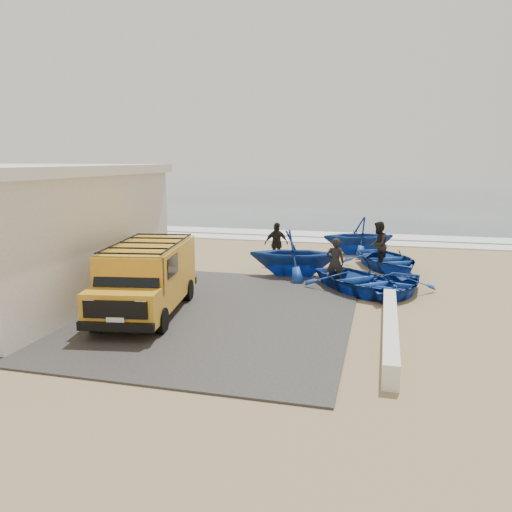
# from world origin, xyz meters

# --- Properties ---
(ground) EXTENTS (160.00, 160.00, 0.00)m
(ground) POSITION_xyz_m (0.00, 0.00, 0.00)
(ground) COLOR #998059
(slab) EXTENTS (12.00, 10.00, 0.05)m
(slab) POSITION_xyz_m (-2.00, -2.00, 0.03)
(slab) COLOR #393734
(slab) RESTS_ON ground
(ocean) EXTENTS (180.00, 88.00, 0.01)m
(ocean) POSITION_xyz_m (0.00, 56.00, 0.00)
(ocean) COLOR #385166
(ocean) RESTS_ON ground
(surf_line) EXTENTS (180.00, 1.60, 0.06)m
(surf_line) POSITION_xyz_m (0.00, 12.00, 0.03)
(surf_line) COLOR white
(surf_line) RESTS_ON ground
(surf_wash) EXTENTS (180.00, 2.20, 0.04)m
(surf_wash) POSITION_xyz_m (0.00, 14.50, 0.02)
(surf_wash) COLOR white
(surf_wash) RESTS_ON ground
(parapet) EXTENTS (0.35, 6.00, 0.55)m
(parapet) POSITION_xyz_m (5.00, -3.00, 0.28)
(parapet) COLOR silver
(parapet) RESTS_ON ground
(van) EXTENTS (2.67, 5.14, 2.10)m
(van) POSITION_xyz_m (-1.91, -2.50, 1.13)
(van) COLOR gold
(van) RESTS_ON ground
(boat_near_left) EXTENTS (4.65, 4.77, 0.81)m
(boat_near_left) POSITION_xyz_m (4.00, 1.48, 0.40)
(boat_near_left) COLOR #143D9D
(boat_near_left) RESTS_ON ground
(boat_near_right) EXTENTS (3.22, 3.85, 0.68)m
(boat_near_right) POSITION_xyz_m (5.11, 1.40, 0.34)
(boat_near_right) COLOR #143D9D
(boat_near_right) RESTS_ON ground
(boat_mid_left) EXTENTS (3.83, 3.43, 1.81)m
(boat_mid_left) POSITION_xyz_m (1.40, 3.34, 0.90)
(boat_mid_left) COLOR #143D9D
(boat_mid_left) RESTS_ON ground
(boat_mid_right) EXTENTS (4.25, 4.78, 0.82)m
(boat_mid_right) POSITION_xyz_m (4.94, 5.42, 0.41)
(boat_mid_right) COLOR #143D9D
(boat_mid_right) RESTS_ON ground
(boat_far_left) EXTENTS (4.19, 3.92, 1.79)m
(boat_far_left) POSITION_xyz_m (3.59, 8.67, 0.89)
(boat_far_left) COLOR #143D9D
(boat_far_left) RESTS_ON ground
(fisherman_front) EXTENTS (0.64, 0.42, 1.76)m
(fisherman_front) POSITION_xyz_m (3.11, 2.09, 0.88)
(fisherman_front) COLOR black
(fisherman_front) RESTS_ON ground
(fisherman_middle) EXTENTS (0.96, 1.11, 1.96)m
(fisherman_middle) POSITION_xyz_m (4.54, 5.62, 0.98)
(fisherman_middle) COLOR black
(fisherman_middle) RESTS_ON ground
(fisherman_back) EXTENTS (1.14, 0.95, 1.83)m
(fisherman_back) POSITION_xyz_m (0.28, 5.31, 0.91)
(fisherman_back) COLOR black
(fisherman_back) RESTS_ON ground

